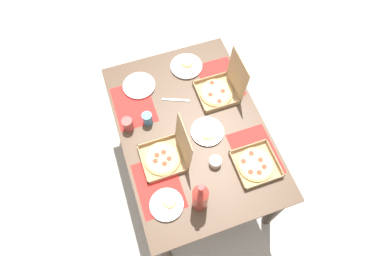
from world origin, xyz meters
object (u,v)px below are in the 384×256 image
object	(u,v)px
pizza_box_corner_left	(167,155)
plate_far_left	(208,132)
pizza_box_center	(256,164)
pizza_box_corner_right	(221,89)
cup_clear_left	(147,119)
plate_middle	(139,86)
plate_near_left	(186,66)
soda_bottle	(200,198)
cup_spare	(128,124)
plate_near_right	(167,204)
condiment_bowl	(215,162)

from	to	relation	value
pizza_box_corner_left	plate_far_left	xyz separation A→B (m)	(-0.08, 0.30, -0.04)
pizza_box_corner_left	pizza_box_center	distance (m)	0.55
pizza_box_corner_right	cup_clear_left	xyz separation A→B (m)	(0.06, -0.54, -0.00)
plate_middle	plate_far_left	distance (m)	0.60
plate_middle	plate_near_left	world-z (taller)	plate_near_left
pizza_box_center	soda_bottle	xyz separation A→B (m)	(0.11, -0.41, 0.12)
pizza_box_corner_left	pizza_box_corner_right	bearing A→B (deg)	125.22
plate_near_left	cup_spare	bearing A→B (deg)	-55.74
plate_near_left	soda_bottle	size ratio (longest dim) A/B	0.72
plate_far_left	cup_clear_left	bearing A→B (deg)	-120.59
plate_near_right	condiment_bowl	world-z (taller)	condiment_bowl
pizza_box_corner_left	cup_clear_left	size ratio (longest dim) A/B	3.30
plate_far_left	plate_near_right	xyz separation A→B (m)	(0.37, -0.39, 0.00)
cup_clear_left	condiment_bowl	bearing A→B (deg)	36.74
pizza_box_corner_right	plate_middle	bearing A→B (deg)	-114.29
pizza_box_corner_right	plate_far_left	world-z (taller)	pizza_box_corner_right
plate_middle	cup_clear_left	bearing A→B (deg)	-3.22
pizza_box_center	plate_near_left	distance (m)	0.88
plate_middle	plate_near_left	xyz separation A→B (m)	(-0.06, 0.37, 0.00)
soda_bottle	condiment_bowl	world-z (taller)	soda_bottle
cup_spare	plate_near_right	bearing A→B (deg)	8.63
cup_clear_left	soda_bottle	bearing A→B (deg)	12.39
pizza_box_corner_right	plate_near_left	world-z (taller)	pizza_box_corner_right
plate_far_left	plate_near_right	bearing A→B (deg)	-46.73
plate_middle	soda_bottle	distance (m)	0.94
pizza_box_corner_right	pizza_box_corner_left	bearing A→B (deg)	-54.78
plate_middle	plate_near_right	size ratio (longest dim) A/B	1.15
pizza_box_center	soda_bottle	distance (m)	0.44
plate_near_left	cup_clear_left	xyz separation A→B (m)	(0.35, -0.39, 0.03)
plate_middle	plate_near_left	distance (m)	0.38
cup_clear_left	cup_spare	xyz separation A→B (m)	(0.00, -0.13, 0.00)
pizza_box_corner_right	pizza_box_corner_left	world-z (taller)	pizza_box_corner_right
plate_far_left	cup_spare	xyz separation A→B (m)	(-0.20, -0.48, 0.04)
pizza_box_corner_right	cup_clear_left	size ratio (longest dim) A/B	3.34
plate_far_left	soda_bottle	world-z (taller)	soda_bottle
cup_spare	pizza_box_center	bearing A→B (deg)	52.83
pizza_box_corner_right	plate_near_right	bearing A→B (deg)	-42.77
condiment_bowl	cup_clear_left	bearing A→B (deg)	-143.26
cup_clear_left	cup_spare	world-z (taller)	cup_spare
pizza_box_corner_left	pizza_box_center	size ratio (longest dim) A/B	1.14
pizza_box_corner_right	plate_near_right	xyz separation A→B (m)	(0.63, -0.58, -0.04)
plate_far_left	plate_near_left	xyz separation A→B (m)	(-0.56, 0.04, -0.00)
pizza_box_center	soda_bottle	bearing A→B (deg)	-74.62
pizza_box_corner_right	plate_middle	distance (m)	0.57
pizza_box_center	plate_middle	xyz separation A→B (m)	(-0.81, -0.53, -0.00)
cup_spare	condiment_bowl	bearing A→B (deg)	46.66
pizza_box_corner_left	cup_spare	distance (m)	0.34
pizza_box_corner_left	plate_middle	xyz separation A→B (m)	(-0.58, -0.03, -0.04)
pizza_box_center	cup_spare	distance (m)	0.85
plate_near_left	cup_spare	size ratio (longest dim) A/B	2.50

